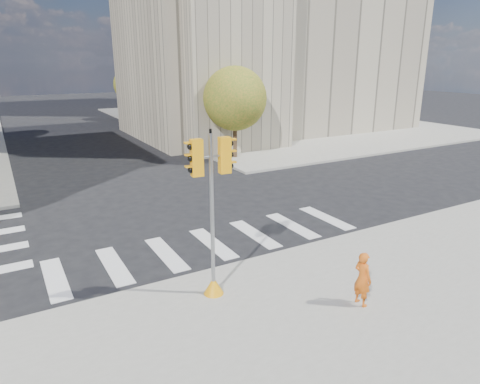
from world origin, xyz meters
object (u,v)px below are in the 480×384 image
at_px(lamp_near, 215,87).
at_px(traffic_signal, 212,228).
at_px(lamp_far, 153,80).
at_px(photographer, 362,279).

relative_size(lamp_near, traffic_signal, 1.74).
xyz_separation_m(lamp_near, lamp_far, (0.00, 14.00, 0.00)).
bearing_deg(photographer, lamp_far, -11.73).
bearing_deg(lamp_near, photographer, -106.66).
relative_size(traffic_signal, photographer, 3.08).
height_order(traffic_signal, photographer, traffic_signal).
xyz_separation_m(lamp_near, traffic_signal, (-9.74, -19.41, -2.45)).
bearing_deg(lamp_near, lamp_far, 90.00).
distance_m(lamp_far, traffic_signal, 34.89).
bearing_deg(lamp_far, lamp_near, -90.00).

